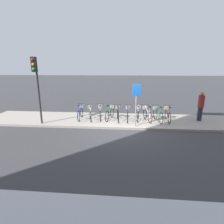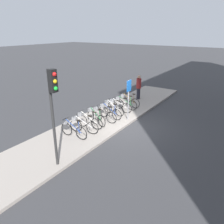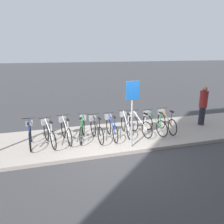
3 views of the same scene
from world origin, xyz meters
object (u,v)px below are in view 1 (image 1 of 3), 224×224
Objects in this scene: parked_bicycle_9 at (168,114)px; parked_bicycle_8 at (157,114)px; parked_bicycle_4 at (118,113)px; sign_post at (136,98)px; pedestrian at (201,105)px; traffic_light at (36,77)px; parked_bicycle_3 at (110,112)px; parked_bicycle_1 at (90,113)px; parked_bicycle_2 at (100,112)px; parked_bicycle_7 at (147,114)px; parked_bicycle_6 at (138,113)px; parked_bicycle_0 at (81,112)px; parked_bicycle_5 at (128,113)px.

parked_bicycle_8 is at bearing -175.85° from parked_bicycle_9.
parked_bicycle_4 is 1.00× the size of parked_bicycle_9.
pedestrian is at bearing 19.16° from sign_post.
traffic_light is (-6.55, -1.10, 2.15)m from parked_bicycle_8.
sign_post reaches higher than parked_bicycle_3.
sign_post is (-1.91, -1.10, 1.11)m from parked_bicycle_9.
parked_bicycle_3 is at bearing 6.76° from parked_bicycle_1.
parked_bicycle_3 is 2.79m from parked_bicycle_8.
parked_bicycle_9 is (3.37, -0.09, 0.00)m from parked_bicycle_3.
parked_bicycle_8 is at bearing -2.39° from parked_bicycle_2.
parked_bicycle_8 is 2.02m from sign_post.
parked_bicycle_3 is 0.98× the size of parked_bicycle_4.
parked_bicycle_3 is 5.30m from pedestrian.
parked_bicycle_6 is at bearing 167.39° from parked_bicycle_7.
traffic_light reaches higher than parked_bicycle_0.
parked_bicycle_7 is (1.71, 0.07, 0.00)m from parked_bicycle_4.
parked_bicycle_8 is (3.98, 0.01, 0.00)m from parked_bicycle_1.
parked_bicycle_8 is (0.60, -0.04, 0.00)m from parked_bicycle_7.
sign_post is at bearing -141.40° from parked_bicycle_8.
parked_bicycle_8 is (1.73, 0.02, 0.00)m from parked_bicycle_5.
parked_bicycle_2 is 0.42× the size of traffic_light.
traffic_light is (-9.04, -1.37, 1.66)m from pedestrian.
parked_bicycle_2 is at bearing 14.17° from parked_bicycle_1.
parked_bicycle_8 is 0.98× the size of parked_bicycle_9.
parked_bicycle_9 is at bearing -173.20° from pedestrian.
parked_bicycle_7 is 1.19m from parked_bicycle_9.
parked_bicycle_5 is 0.65m from parked_bicycle_6.
parked_bicycle_2 is at bearing 2.97° from parked_bicycle_0.
parked_bicycle_9 is at bearing -3.71° from parked_bicycle_6.
parked_bicycle_4 is 4.84m from pedestrian.
parked_bicycle_4 is (1.67, -0.02, 0.00)m from parked_bicycle_1.
parked_bicycle_0 is at bearing 177.98° from parked_bicycle_5.
parked_bicycle_3 is 0.66× the size of sign_post.
pedestrian is at bearing 1.87° from parked_bicycle_6.
sign_post reaches higher than parked_bicycle_7.
parked_bicycle_6 is at bearing 12.98° from traffic_light.
parked_bicycle_3 is 4.52m from traffic_light.
parked_bicycle_6 is (1.21, 0.18, 0.00)m from parked_bicycle_4.
parked_bicycle_0 is at bearing 179.01° from parked_bicycle_8.
parked_bicycle_4 is at bearing -179.45° from parked_bicycle_5.
parked_bicycle_7 is (3.38, 0.05, 0.00)m from parked_bicycle_1.
parked_bicycle_5 and parked_bicycle_9 have the same top height.
pedestrian is (2.49, 0.27, 0.50)m from parked_bicycle_8.
pedestrian reaches higher than parked_bicycle_3.
traffic_light is at bearing -170.88° from parked_bicycle_9.
pedestrian is 9.30m from traffic_light.
parked_bicycle_3 is 0.99× the size of parked_bicycle_8.
parked_bicycle_7 is at bearing 10.87° from traffic_light.
sign_post is at bearing -29.96° from parked_bicycle_2.
traffic_light is at bearing -165.75° from parked_bicycle_4.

